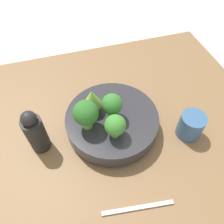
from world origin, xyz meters
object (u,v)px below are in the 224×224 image
Objects in this scene: pepper_mill at (35,132)px; cup at (191,126)px; bowl at (112,121)px; fork at (138,208)px.

cup is at bearing -10.97° from pepper_mill.
fork is (-0.01, -0.25, -0.03)m from bowl.
cup is 0.52× the size of pepper_mill.
bowl is 1.78× the size of pepper_mill.
bowl reaches higher than fork.
bowl is 3.41× the size of cup.
fork is at bearing -91.70° from bowl.
cup reaches higher than bowl.
pepper_mill is 0.33m from fork.
cup is 0.45× the size of fork.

